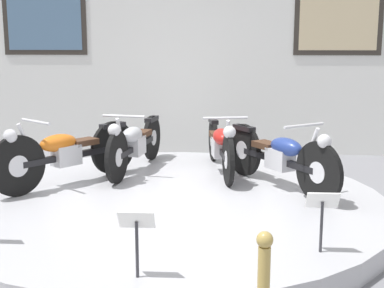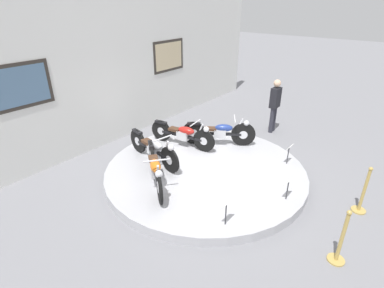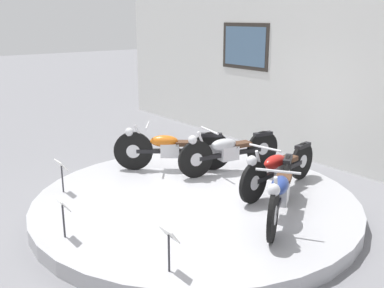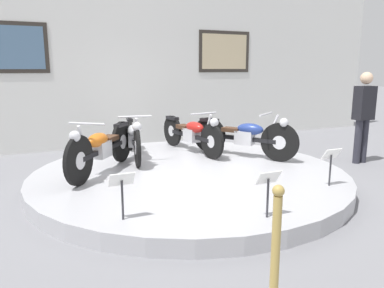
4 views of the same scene
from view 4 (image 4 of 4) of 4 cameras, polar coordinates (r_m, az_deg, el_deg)
ground_plane at (r=5.84m, az=-0.39°, el=-5.98°), size 60.00×60.00×0.00m
display_platform at (r=5.81m, az=-0.39°, el=-5.01°), size 4.76×4.76×0.21m
back_wall at (r=8.78m, az=-9.59°, el=12.67°), size 14.00×0.22×3.91m
motorcycle_orange at (r=5.72m, az=-13.67°, el=-0.38°), size 1.30×1.63×0.82m
motorcycle_silver at (r=6.57m, az=-8.93°, el=1.15°), size 0.54×1.96×0.79m
motorcycle_red at (r=6.95m, az=-0.01°, el=1.77°), size 0.54×1.95×0.78m
motorcycle_blue at (r=6.63m, az=8.04°, el=1.35°), size 1.16×1.70×0.80m
info_placard_front_left at (r=3.91m, az=-10.63°, el=-6.26°), size 0.26×0.11×0.51m
info_placard_front_centre at (r=3.98m, az=11.54°, el=-5.97°), size 0.26×0.11×0.51m
info_placard_front_right at (r=5.28m, az=20.42°, el=-2.15°), size 0.26×0.11×0.51m
visitor_standing at (r=7.60m, az=24.68°, el=4.42°), size 0.36×0.22×1.69m
stanchion_post_left_of_entry at (r=2.73m, az=12.39°, el=-19.85°), size 0.28×0.28×1.02m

